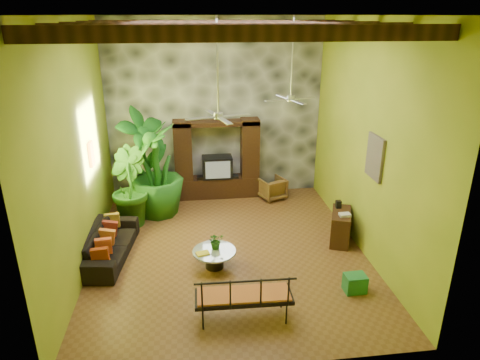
{
  "coord_description": "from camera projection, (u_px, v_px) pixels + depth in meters",
  "views": [
    {
      "loc": [
        -0.8,
        -8.46,
        5.01
      ],
      "look_at": [
        0.29,
        0.2,
        1.62
      ],
      "focal_mm": 32.0,
      "sensor_mm": 36.0,
      "label": 1
    }
  ],
  "objects": [
    {
      "name": "ceiling",
      "position": [
        226.0,
        15.0,
        7.92
      ],
      "size": [
        6.0,
        7.0,
        0.02
      ],
      "primitive_type": "cube",
      "color": "silver",
      "rests_on": "back_wall"
    },
    {
      "name": "left_wall",
      "position": [
        77.0,
        150.0,
        8.47
      ],
      "size": [
        0.02,
        7.0,
        5.0
      ],
      "primitive_type": "cube",
      "color": "olive",
      "rests_on": "ground"
    },
    {
      "name": "tall_plant_b",
      "position": [
        128.0,
        187.0,
        10.64
      ],
      "size": [
        1.31,
        1.39,
        1.99
      ],
      "primitive_type": "imported",
      "rotation": [
        0.0,
        0.0,
        2.09
      ],
      "color": "#26631A",
      "rests_on": "ground"
    },
    {
      "name": "entertainment_center",
      "position": [
        217.0,
        165.0,
        12.28
      ],
      "size": [
        2.4,
        0.55,
        2.3
      ],
      "color": "black",
      "rests_on": "ground"
    },
    {
      "name": "ceiling_fan_back",
      "position": [
        291.0,
        90.0,
        9.79
      ],
      "size": [
        1.28,
        1.28,
        1.86
      ],
      "color": "silver",
      "rests_on": "ceiling"
    },
    {
      "name": "back_wall",
      "position": [
        215.0,
        110.0,
        12.06
      ],
      "size": [
        6.0,
        0.02,
        5.0
      ],
      "primitive_type": "cube",
      "color": "olive",
      "rests_on": "ground"
    },
    {
      "name": "tall_plant_c",
      "position": [
        156.0,
        170.0,
        11.08
      ],
      "size": [
        1.51,
        1.51,
        2.47
      ],
      "primitive_type": "imported",
      "rotation": [
        0.0,
        0.0,
        4.81
      ],
      "color": "#22691B",
      "rests_on": "ground"
    },
    {
      "name": "centerpiece_plant",
      "position": [
        216.0,
        241.0,
        8.97
      ],
      "size": [
        0.38,
        0.35,
        0.36
      ],
      "primitive_type": "imported",
      "rotation": [
        0.0,
        0.0,
        0.27
      ],
      "color": "#265D18",
      "rests_on": "coffee_table"
    },
    {
      "name": "wicker_armchair",
      "position": [
        272.0,
        188.0,
        12.37
      ],
      "size": [
        0.87,
        0.88,
        0.62
      ],
      "primitive_type": "imported",
      "rotation": [
        0.0,
        0.0,
        3.52
      ],
      "color": "olive",
      "rests_on": "ground"
    },
    {
      "name": "coffee_table",
      "position": [
        214.0,
        256.0,
        8.99
      ],
      "size": [
        0.91,
        0.91,
        0.4
      ],
      "rotation": [
        0.0,
        0.0,
        -0.08
      ],
      "color": "black",
      "rests_on": "ground"
    },
    {
      "name": "ceiling_fan_front",
      "position": [
        218.0,
        105.0,
        8.1
      ],
      "size": [
        1.28,
        1.28,
        1.86
      ],
      "color": "silver",
      "rests_on": "ceiling"
    },
    {
      "name": "tall_plant_a",
      "position": [
        145.0,
        159.0,
        11.42
      ],
      "size": [
        1.75,
        1.73,
        2.79
      ],
      "primitive_type": "imported",
      "rotation": [
        0.0,
        0.0,
        0.76
      ],
      "color": "#185D1B",
      "rests_on": "ground"
    },
    {
      "name": "side_console",
      "position": [
        340.0,
        227.0,
        10.0
      ],
      "size": [
        0.72,
        1.02,
        0.75
      ],
      "primitive_type": "cube",
      "rotation": [
        0.0,
        0.0,
        -0.36
      ],
      "color": "#321F10",
      "rests_on": "ground"
    },
    {
      "name": "green_bin",
      "position": [
        355.0,
        283.0,
        8.23
      ],
      "size": [
        0.42,
        0.32,
        0.36
      ],
      "primitive_type": "cube",
      "rotation": [
        0.0,
        0.0,
        0.03
      ],
      "color": "#1C6C2E",
      "rests_on": "ground"
    },
    {
      "name": "ceiling_beams",
      "position": [
        226.0,
        28.0,
        8.0
      ],
      "size": [
        5.95,
        5.36,
        0.22
      ],
      "color": "#361D11",
      "rests_on": "ceiling"
    },
    {
      "name": "right_wall",
      "position": [
        366.0,
        140.0,
        9.17
      ],
      "size": [
        0.02,
        7.0,
        5.0
      ],
      "primitive_type": "cube",
      "color": "olive",
      "rests_on": "ground"
    },
    {
      "name": "stone_accent_wall",
      "position": [
        215.0,
        110.0,
        12.01
      ],
      "size": [
        5.98,
        0.1,
        4.98
      ],
      "primitive_type": "cube",
      "color": "#34363B",
      "rests_on": "ground"
    },
    {
      "name": "wall_art_mask",
      "position": [
        91.0,
        154.0,
        9.55
      ],
      "size": [
        0.06,
        0.32,
        0.55
      ],
      "primitive_type": "cube",
      "color": "gold",
      "rests_on": "left_wall"
    },
    {
      "name": "yellow_tray",
      "position": [
        203.0,
        253.0,
        8.81
      ],
      "size": [
        0.3,
        0.25,
        0.03
      ],
      "primitive_type": "cube",
      "rotation": [
        0.0,
        0.0,
        0.27
      ],
      "color": "yellow",
      "rests_on": "coffee_table"
    },
    {
      "name": "ground",
      "position": [
        228.0,
        250.0,
        9.73
      ],
      "size": [
        7.0,
        7.0,
        0.0
      ],
      "primitive_type": "plane",
      "color": "brown",
      "rests_on": "ground"
    },
    {
      "name": "wall_art_painting",
      "position": [
        375.0,
        157.0,
        8.69
      ],
      "size": [
        0.06,
        0.7,
        0.9
      ],
      "primitive_type": "cube",
      "color": "#255D8B",
      "rests_on": "right_wall"
    },
    {
      "name": "sofa",
      "position": [
        108.0,
        244.0,
        9.35
      ],
      "size": [
        1.15,
        2.33,
        0.65
      ],
      "primitive_type": "imported",
      "rotation": [
        0.0,
        0.0,
        1.44
      ],
      "color": "black",
      "rests_on": "ground"
    },
    {
      "name": "iron_bench",
      "position": [
        244.0,
        295.0,
        7.3
      ],
      "size": [
        1.7,
        0.65,
        0.57
      ],
      "rotation": [
        0.0,
        0.0,
        -0.03
      ],
      "color": "black",
      "rests_on": "ground"
    }
  ]
}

